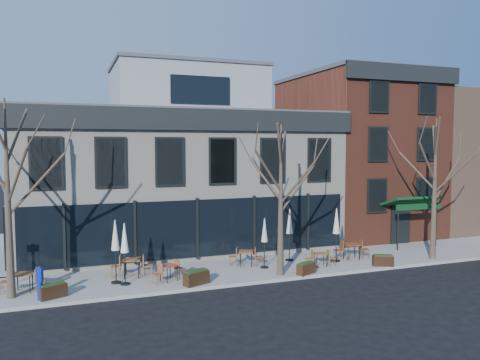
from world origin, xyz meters
name	(u,v)px	position (x,y,z in m)	size (l,w,h in m)	color
ground	(197,264)	(0.00, 0.00, 0.00)	(120.00, 120.00, 0.00)	black
sidewalk_front	(270,267)	(3.25, -2.15, 0.07)	(33.50, 4.70, 0.15)	gray
corner_building	(176,170)	(0.07, 5.07, 4.72)	(18.39, 10.39, 11.10)	beige
red_brick_building	(355,154)	(13.00, 4.98, 5.64)	(8.20, 11.78, 11.18)	brown
bg_building	(453,161)	(23.00, 6.00, 5.00)	(12.00, 12.00, 10.00)	#8C664C
tree_corner	(8,196)	(-8.49, -3.20, 4.25)	(3.93, 3.98, 7.92)	#382B21
tree_mid	(281,198)	(3.01, -3.90, 3.79)	(3.50, 3.55, 7.04)	#382B21
tree_right	(435,187)	(12.01, -3.90, 4.02)	(3.72, 3.77, 7.48)	#382B21
call_box	(40,282)	(-7.40, -3.94, 0.88)	(0.29, 0.27, 1.38)	#0C25A2
cafe_set_0	(24,280)	(-8.10, -2.55, 0.64)	(1.85, 0.80, 0.96)	brown
cafe_set_1	(132,266)	(-3.59, -1.85, 0.68)	(2.01, 0.94, 1.03)	brown
cafe_set_2	(169,271)	(-2.12, -3.06, 0.60)	(1.70, 1.06, 0.88)	brown
cafe_set_3	(246,256)	(2.08, -1.78, 0.62)	(1.77, 1.08, 0.92)	brown
cafe_set_4	(320,258)	(5.56, -3.16, 0.57)	(1.58, 0.73, 0.81)	brown
cafe_set_5	(351,249)	(7.86, -2.46, 0.67)	(1.99, 0.92, 1.02)	brown
umbrella_0	(115,239)	(-4.38, -2.62, 2.14)	(0.45, 0.45, 2.82)	black
umbrella_1	(125,241)	(-4.02, -2.97, 2.06)	(0.43, 0.43, 2.71)	black
umbrella_2	(264,233)	(2.79, -2.49, 1.91)	(0.40, 0.40, 2.50)	black
umbrella_3	(290,224)	(4.61, -1.60, 2.10)	(0.44, 0.44, 2.76)	black
umbrella_4	(336,224)	(6.84, -2.58, 2.13)	(0.45, 0.45, 2.81)	black
planter_0	(53,291)	(-6.94, -3.81, 0.44)	(1.14, 0.83, 0.59)	black
planter_1	(196,277)	(-1.10, -4.04, 0.47)	(1.23, 0.86, 0.64)	black
planter_2	(306,268)	(4.21, -4.19, 0.43)	(1.07, 0.75, 0.56)	#321E10
planter_3	(383,260)	(8.58, -4.20, 0.43)	(1.09, 0.79, 0.57)	black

